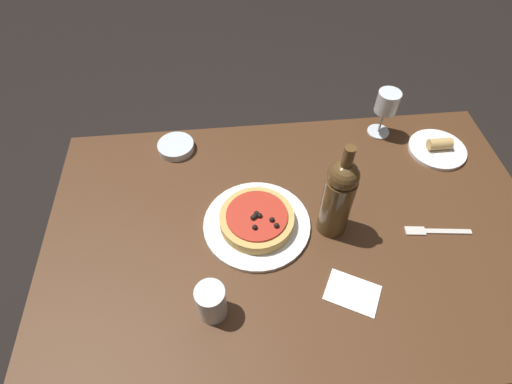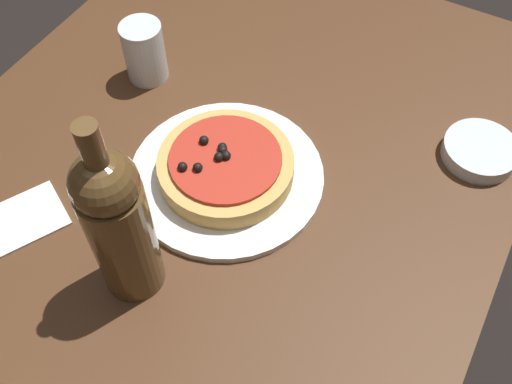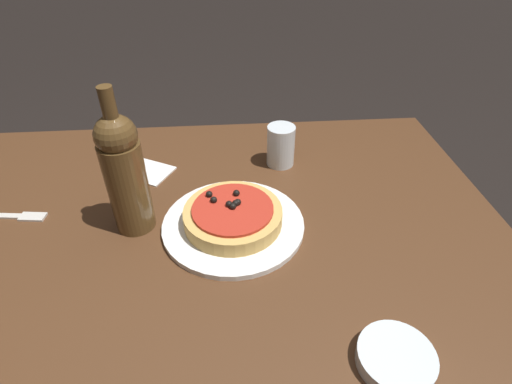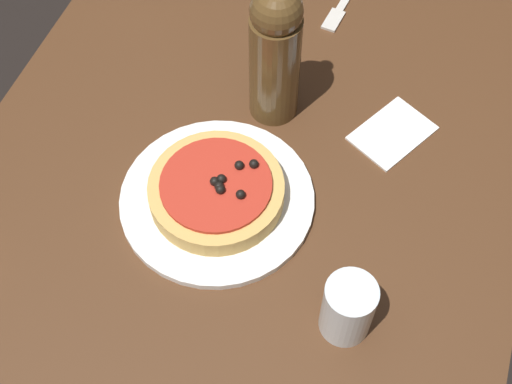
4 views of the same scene
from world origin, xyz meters
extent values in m
plane|color=black|center=(0.00, 0.00, 0.00)|extent=(14.00, 14.00, 0.00)
cube|color=#4C2D19|center=(0.00, 0.00, 0.69)|extent=(1.34, 0.85, 0.03)
cylinder|color=#4C2D19|center=(0.61, -0.37, 0.33)|extent=(0.06, 0.06, 0.67)
cylinder|color=#4C2D19|center=(-0.61, -0.37, 0.33)|extent=(0.06, 0.06, 0.67)
cylinder|color=white|center=(0.10, -0.02, 0.71)|extent=(0.29, 0.29, 0.01)
cylinder|color=tan|center=(0.10, -0.02, 0.73)|extent=(0.20, 0.20, 0.03)
cylinder|color=#B72D1E|center=(0.10, -0.02, 0.75)|extent=(0.16, 0.16, 0.01)
sphere|color=black|center=(0.06, 0.02, 0.76)|extent=(0.01, 0.01, 0.01)
sphere|color=black|center=(0.07, 0.00, 0.76)|extent=(0.01, 0.01, 0.01)
sphere|color=black|center=(0.12, -0.01, 0.76)|extent=(0.01, 0.01, 0.01)
sphere|color=black|center=(0.10, -0.02, 0.76)|extent=(0.01, 0.01, 0.01)
sphere|color=black|center=(0.11, 0.02, 0.76)|extent=(0.01, 0.01, 0.01)
sphere|color=black|center=(0.10, -0.02, 0.76)|extent=(0.01, 0.01, 0.01)
sphere|color=black|center=(0.11, -0.01, 0.76)|extent=(0.01, 0.01, 0.01)
cylinder|color=silver|center=(-0.33, -0.35, 0.71)|extent=(0.07, 0.07, 0.00)
cylinder|color=silver|center=(-0.33, -0.35, 0.75)|extent=(0.01, 0.01, 0.09)
cylinder|color=silver|center=(-0.33, -0.35, 0.83)|extent=(0.07, 0.07, 0.07)
cylinder|color=brown|center=(-0.09, 0.00, 0.80)|extent=(0.08, 0.08, 0.19)
sphere|color=brown|center=(-0.09, 0.00, 0.91)|extent=(0.08, 0.08, 0.08)
cylinder|color=brown|center=(-0.09, 0.00, 0.97)|extent=(0.03, 0.03, 0.07)
cylinder|color=silver|center=(0.23, 0.21, 0.75)|extent=(0.07, 0.07, 0.10)
cylinder|color=silver|center=(0.33, -0.34, 0.72)|extent=(0.11, 0.11, 0.02)
cube|color=beige|center=(-0.40, 0.05, 0.71)|extent=(0.12, 0.03, 0.00)
cube|color=beige|center=(-0.32, 0.04, 0.71)|extent=(0.06, 0.03, 0.00)
cylinder|color=white|center=(-0.49, -0.25, 0.71)|extent=(0.18, 0.18, 0.01)
cylinder|color=tan|center=(-0.49, -0.25, 0.73)|extent=(0.07, 0.04, 0.04)
cube|color=white|center=(-0.10, 0.20, 0.71)|extent=(0.15, 0.14, 0.00)
camera|label=1|loc=(0.17, 0.58, 1.61)|focal=28.00mm
camera|label=2|loc=(-0.34, -0.32, 1.42)|focal=42.00mm
camera|label=3|loc=(0.10, -0.63, 1.26)|focal=28.00mm
camera|label=4|loc=(0.62, 0.22, 1.61)|focal=50.00mm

